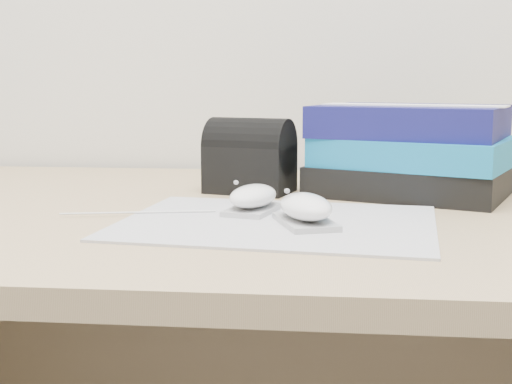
# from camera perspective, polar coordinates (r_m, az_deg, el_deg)

# --- Properties ---
(desk) EXTENTS (1.60, 0.80, 0.73)m
(desk) POSITION_cam_1_polar(r_m,az_deg,el_deg) (1.09, 7.34, -12.88)
(desk) COLOR tan
(desk) RESTS_ON ground
(mousepad) EXTENTS (0.40, 0.33, 0.00)m
(mousepad) POSITION_cam_1_polar(r_m,az_deg,el_deg) (0.86, 1.72, -2.44)
(mousepad) COLOR gray
(mousepad) RESTS_ON desk
(mouse_rear) EXTENTS (0.08, 0.11, 0.04)m
(mouse_rear) POSITION_cam_1_polar(r_m,az_deg,el_deg) (0.91, -0.24, -0.51)
(mouse_rear) COLOR #AEAEB1
(mouse_rear) RESTS_ON mousepad
(mouse_front) EXTENTS (0.09, 0.11, 0.04)m
(mouse_front) POSITION_cam_1_polar(r_m,az_deg,el_deg) (0.83, 3.99, -1.38)
(mouse_front) COLOR #A5A5A8
(mouse_front) RESTS_ON mousepad
(usb_cable) EXTENTS (0.19, 0.04, 0.00)m
(usb_cable) POSITION_cam_1_polar(r_m,az_deg,el_deg) (0.92, -9.39, -1.63)
(usb_cable) COLOR silver
(usb_cable) RESTS_ON mousepad
(book_stack) EXTENTS (0.34, 0.30, 0.14)m
(book_stack) POSITION_cam_1_polar(r_m,az_deg,el_deg) (1.10, 12.40, 3.26)
(book_stack) COLOR black
(book_stack) RESTS_ON desk
(pouch) EXTENTS (0.14, 0.12, 0.11)m
(pouch) POSITION_cam_1_polar(r_m,az_deg,el_deg) (1.09, -0.49, 2.86)
(pouch) COLOR black
(pouch) RESTS_ON desk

